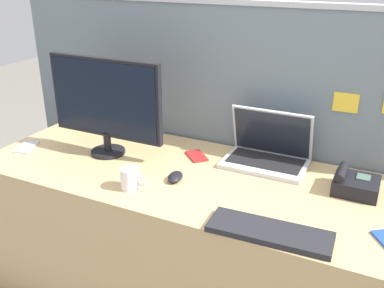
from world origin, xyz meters
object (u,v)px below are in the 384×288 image
object	(u,v)px
keyboard_main	(270,232)
coffee_mug	(131,179)
desktop_monitor	(105,102)
cell_phone_red_case	(197,156)
pen_cup	(85,117)
laptop	(268,150)
computer_mouse_right_hand	(175,177)
desk_phone	(355,184)
cell_phone_silver_slab	(27,147)

from	to	relation	value
keyboard_main	coffee_mug	xyz separation A→B (m)	(-0.61, 0.07, 0.03)
desktop_monitor	cell_phone_red_case	bearing A→B (deg)	19.24
keyboard_main	cell_phone_red_case	xyz separation A→B (m)	(-0.50, 0.47, -0.01)
desktop_monitor	coffee_mug	distance (m)	0.45
pen_cup	laptop	bearing A→B (deg)	-1.68
laptop	computer_mouse_right_hand	world-z (taller)	laptop
laptop	computer_mouse_right_hand	xyz separation A→B (m)	(-0.30, -0.34, -0.05)
desk_phone	pen_cup	bearing A→B (deg)	174.40
computer_mouse_right_hand	cell_phone_silver_slab	bearing A→B (deg)	170.07
pen_cup	cell_phone_silver_slab	xyz separation A→B (m)	(-0.05, -0.39, -0.05)
cell_phone_silver_slab	cell_phone_red_case	size ratio (longest dim) A/B	1.13
keyboard_main	coffee_mug	size ratio (longest dim) A/B	3.62
pen_cup	desk_phone	bearing A→B (deg)	-5.60
computer_mouse_right_hand	coffee_mug	size ratio (longest dim) A/B	0.85
laptop	coffee_mug	world-z (taller)	laptop
computer_mouse_right_hand	laptop	bearing A→B (deg)	37.09
pen_cup	cell_phone_red_case	size ratio (longest dim) A/B	1.37
laptop	coffee_mug	xyz separation A→B (m)	(-0.43, -0.49, -0.02)
cell_phone_red_case	desk_phone	bearing A→B (deg)	-48.36
cell_phone_silver_slab	computer_mouse_right_hand	bearing A→B (deg)	-18.59
coffee_mug	pen_cup	bearing A→B (deg)	141.54
desktop_monitor	cell_phone_red_case	world-z (taller)	desktop_monitor
computer_mouse_right_hand	pen_cup	xyz separation A→B (m)	(-0.78, 0.37, 0.03)
laptop	coffee_mug	size ratio (longest dim) A/B	3.20
desktop_monitor	cell_phone_red_case	xyz separation A→B (m)	(0.41, 0.14, -0.26)
keyboard_main	laptop	bearing A→B (deg)	104.97
desktop_monitor	pen_cup	size ratio (longest dim) A/B	3.33
cell_phone_silver_slab	pen_cup	bearing A→B (deg)	62.26
keyboard_main	cell_phone_silver_slab	world-z (taller)	keyboard_main
desk_phone	pen_cup	xyz separation A→B (m)	(-1.48, 0.14, 0.01)
desktop_monitor	cell_phone_red_case	distance (m)	0.50
keyboard_main	cell_phone_red_case	bearing A→B (deg)	134.11
desk_phone	cell_phone_silver_slab	xyz separation A→B (m)	(-1.53, -0.25, -0.03)
keyboard_main	cell_phone_red_case	distance (m)	0.68
computer_mouse_right_hand	cell_phone_silver_slab	xyz separation A→B (m)	(-0.83, -0.02, -0.01)
computer_mouse_right_hand	pen_cup	size ratio (longest dim) A/B	0.56
pen_cup	coffee_mug	xyz separation A→B (m)	(0.65, -0.52, -0.00)
desk_phone	coffee_mug	world-z (taller)	desk_phone
computer_mouse_right_hand	desktop_monitor	bearing A→B (deg)	153.70
laptop	keyboard_main	xyz separation A→B (m)	(0.18, -0.55, -0.05)
desktop_monitor	pen_cup	bearing A→B (deg)	143.76
pen_cup	cell_phone_silver_slab	bearing A→B (deg)	-97.62
coffee_mug	keyboard_main	bearing A→B (deg)	-6.23
coffee_mug	cell_phone_red_case	bearing A→B (deg)	74.82
laptop	cell_phone_red_case	distance (m)	0.34
laptop	desktop_monitor	bearing A→B (deg)	-162.62
cell_phone_silver_slab	coffee_mug	distance (m)	0.72
computer_mouse_right_hand	cell_phone_red_case	bearing A→B (deg)	83.14
desktop_monitor	keyboard_main	xyz separation A→B (m)	(0.90, -0.32, -0.25)
laptop	desk_phone	bearing A→B (deg)	-15.88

